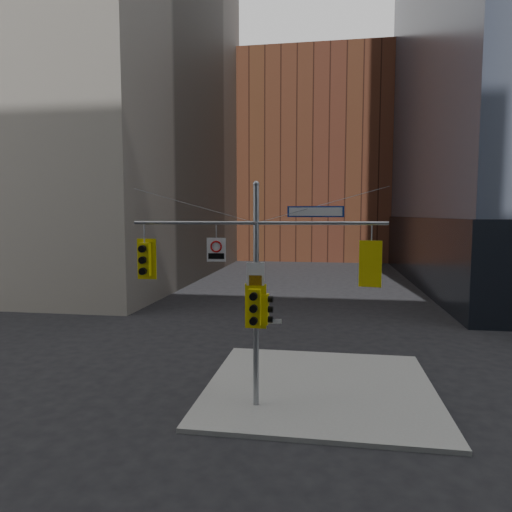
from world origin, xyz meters
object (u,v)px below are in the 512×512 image
(signal_assembly, at_px, (256,273))
(traffic_light_pole_side, at_px, (266,309))
(traffic_light_east_arm, at_px, (371,263))
(street_sign_blade, at_px, (315,212))
(traffic_light_west_arm, at_px, (145,259))
(regulatory_sign_arm, at_px, (216,249))
(traffic_light_pole_front, at_px, (255,307))

(signal_assembly, distance_m, traffic_light_pole_side, 1.18)
(traffic_light_east_arm, height_order, traffic_light_pole_side, traffic_light_east_arm)
(traffic_light_east_arm, bearing_deg, street_sign_blade, 10.75)
(traffic_light_west_arm, bearing_deg, traffic_light_pole_side, -2.38)
(traffic_light_east_arm, distance_m, traffic_light_pole_side, 3.53)
(traffic_light_west_arm, distance_m, regulatory_sign_arm, 2.44)
(traffic_light_east_arm, distance_m, traffic_light_pole_front, 3.79)
(signal_assembly, relative_size, traffic_light_east_arm, 5.75)
(traffic_light_west_arm, distance_m, traffic_light_pole_front, 3.95)
(traffic_light_pole_side, bearing_deg, traffic_light_east_arm, -87.14)
(traffic_light_west_arm, bearing_deg, street_sign_blade, -2.37)
(street_sign_blade, bearing_deg, regulatory_sign_arm, -173.83)
(traffic_light_pole_side, height_order, regulatory_sign_arm, regulatory_sign_arm)
(traffic_light_pole_front, height_order, regulatory_sign_arm, regulatory_sign_arm)
(traffic_light_pole_side, bearing_deg, signal_assembly, 93.83)
(signal_assembly, bearing_deg, traffic_light_east_arm, 0.01)
(signal_assembly, distance_m, traffic_light_east_arm, 3.53)
(traffic_light_east_arm, bearing_deg, traffic_light_west_arm, 10.74)
(signal_assembly, height_order, traffic_light_pole_front, signal_assembly)
(signal_assembly, relative_size, regulatory_sign_arm, 10.59)
(traffic_light_pole_front, relative_size, regulatory_sign_arm, 1.88)
(traffic_light_pole_front, xyz_separation_m, street_sign_blade, (1.83, 0.27, 2.96))
(traffic_light_east_arm, relative_size, regulatory_sign_arm, 1.84)
(traffic_light_pole_side, distance_m, street_sign_blade, 3.42)
(traffic_light_pole_front, relative_size, street_sign_blade, 0.83)
(regulatory_sign_arm, bearing_deg, traffic_light_west_arm, 174.93)
(traffic_light_west_arm, relative_size, regulatory_sign_arm, 1.78)
(traffic_light_pole_side, relative_size, traffic_light_pole_front, 0.68)
(traffic_light_west_arm, height_order, traffic_light_pole_front, traffic_light_west_arm)
(regulatory_sign_arm, bearing_deg, traffic_light_pole_front, -15.17)
(traffic_light_pole_front, bearing_deg, regulatory_sign_arm, 169.05)
(street_sign_blade, bearing_deg, traffic_light_pole_front, -165.89)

